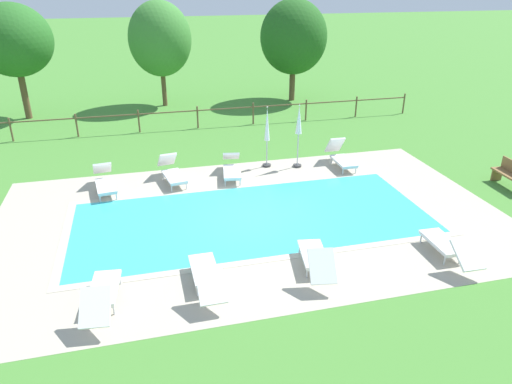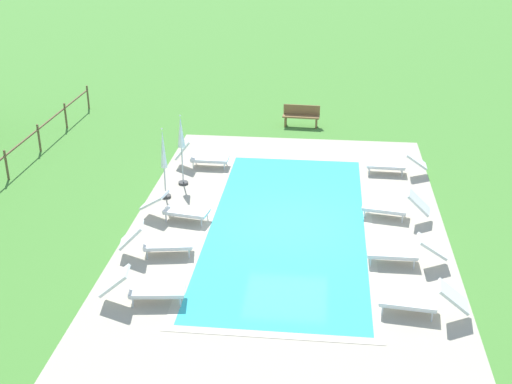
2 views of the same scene
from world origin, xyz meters
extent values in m
plane|color=#478433|center=(0.00, 0.00, 0.00)|extent=(160.00, 160.00, 0.00)
cube|color=#B2A893|center=(0.00, 0.00, 0.00)|extent=(15.04, 9.06, 0.01)
cube|color=#38C6D1|center=(0.00, 0.00, 0.01)|extent=(10.42, 4.44, 0.01)
cube|color=#C0B59F|center=(0.00, 2.34, 0.01)|extent=(10.90, 0.24, 0.01)
cube|color=#C0B59F|center=(0.00, -2.34, 0.01)|extent=(10.90, 0.24, 0.01)
cube|color=#C0B59F|center=(5.33, 0.00, 0.01)|extent=(0.24, 4.44, 0.01)
cube|color=#C0B59F|center=(-5.33, 0.00, 0.01)|extent=(0.24, 4.44, 0.01)
cube|color=white|center=(-4.29, 2.80, 0.32)|extent=(0.76, 1.36, 0.07)
cube|color=white|center=(-4.41, 3.77, 0.58)|extent=(0.68, 0.77, 0.58)
cube|color=silver|center=(-4.29, 2.80, 0.26)|extent=(0.73, 1.34, 0.04)
cylinder|color=silver|center=(-3.97, 2.28, 0.14)|extent=(0.04, 0.04, 0.28)
cylinder|color=silver|center=(-4.47, 2.22, 0.14)|extent=(0.04, 0.04, 0.28)
cylinder|color=silver|center=(-4.11, 3.38, 0.14)|extent=(0.04, 0.04, 0.28)
cylinder|color=silver|center=(-4.61, 3.31, 0.14)|extent=(0.04, 0.04, 0.28)
cube|color=white|center=(4.30, -3.09, 0.32)|extent=(0.63, 1.31, 0.07)
cube|color=white|center=(4.28, -4.09, 0.55)|extent=(0.62, 0.75, 0.52)
cube|color=silver|center=(4.30, -3.09, 0.26)|extent=(0.60, 1.29, 0.04)
cylinder|color=silver|center=(4.06, -2.53, 0.14)|extent=(0.04, 0.04, 0.28)
cylinder|color=silver|center=(4.57, -2.55, 0.14)|extent=(0.04, 0.04, 0.28)
cylinder|color=silver|center=(4.04, -3.64, 0.14)|extent=(0.04, 0.04, 0.28)
cylinder|color=silver|center=(4.55, -3.65, 0.14)|extent=(0.04, 0.04, 0.28)
cube|color=white|center=(4.24, 3.01, 0.32)|extent=(0.61, 1.30, 0.07)
cube|color=white|center=(4.25, 3.92, 0.65)|extent=(0.60, 0.58, 0.70)
cube|color=silver|center=(4.24, 3.01, 0.26)|extent=(0.58, 1.28, 0.04)
cylinder|color=silver|center=(4.49, 2.46, 0.14)|extent=(0.04, 0.04, 0.28)
cylinder|color=silver|center=(3.98, 2.46, 0.14)|extent=(0.04, 0.04, 0.28)
cylinder|color=silver|center=(4.50, 3.56, 0.14)|extent=(0.04, 0.04, 0.28)
cylinder|color=silver|center=(3.99, 3.57, 0.14)|extent=(0.04, 0.04, 0.28)
cube|color=white|center=(0.85, -2.83, 0.32)|extent=(0.81, 1.38, 0.07)
cube|color=white|center=(0.69, -3.78, 0.59)|extent=(0.70, 0.77, 0.61)
cube|color=silver|center=(0.85, -2.83, 0.26)|extent=(0.78, 1.35, 0.04)
cylinder|color=silver|center=(0.69, -2.24, 0.14)|extent=(0.04, 0.04, 0.28)
cylinder|color=silver|center=(1.20, -2.33, 0.14)|extent=(0.04, 0.04, 0.28)
cylinder|color=silver|center=(0.51, -3.33, 0.14)|extent=(0.04, 0.04, 0.28)
cylinder|color=silver|center=(1.01, -3.42, 0.14)|extent=(0.04, 0.04, 0.28)
cube|color=white|center=(-0.02, 2.97, 0.32)|extent=(0.81, 1.38, 0.07)
cube|color=white|center=(0.15, 3.97, 0.54)|extent=(0.72, 0.84, 0.50)
cube|color=silver|center=(-0.02, 2.97, 0.26)|extent=(0.78, 1.35, 0.04)
cylinder|color=silver|center=(0.14, 2.39, 0.14)|extent=(0.04, 0.04, 0.28)
cylinder|color=silver|center=(-0.36, 2.47, 0.14)|extent=(0.04, 0.04, 0.28)
cylinder|color=silver|center=(0.33, 3.48, 0.14)|extent=(0.04, 0.04, 0.28)
cylinder|color=silver|center=(-0.18, 3.56, 0.14)|extent=(0.04, 0.04, 0.28)
cube|color=white|center=(-1.87, -2.83, 0.32)|extent=(0.61, 1.30, 0.07)
cube|color=white|center=(-1.86, -3.84, 0.54)|extent=(0.61, 0.75, 0.51)
cube|color=silver|center=(-1.87, -2.83, 0.26)|extent=(0.58, 1.28, 0.04)
cylinder|color=silver|center=(-2.13, -2.28, 0.14)|extent=(0.04, 0.04, 0.28)
cylinder|color=silver|center=(-1.62, -2.28, 0.14)|extent=(0.04, 0.04, 0.28)
cylinder|color=silver|center=(-2.12, -3.39, 0.14)|extent=(0.04, 0.04, 0.28)
cylinder|color=silver|center=(-1.61, -3.38, 0.14)|extent=(0.04, 0.04, 0.28)
cube|color=white|center=(-2.03, 3.06, 0.32)|extent=(0.81, 1.38, 0.07)
cube|color=white|center=(-2.19, 3.99, 0.61)|extent=(0.70, 0.74, 0.64)
cube|color=silver|center=(-2.03, 3.06, 0.26)|extent=(0.77, 1.35, 0.04)
cylinder|color=silver|center=(-1.69, 2.55, 0.14)|extent=(0.04, 0.04, 0.28)
cylinder|color=silver|center=(-2.19, 2.47, 0.14)|extent=(0.04, 0.04, 0.28)
cylinder|color=silver|center=(-1.87, 3.64, 0.14)|extent=(0.04, 0.04, 0.28)
cylinder|color=silver|center=(-2.37, 3.56, 0.14)|extent=(0.04, 0.04, 0.28)
cube|color=white|center=(-4.13, -3.02, 0.32)|extent=(0.74, 1.36, 0.07)
cube|color=white|center=(-4.23, -4.00, 0.57)|extent=(0.67, 0.77, 0.56)
cube|color=silver|center=(-4.13, -3.02, 0.26)|extent=(0.70, 1.33, 0.04)
cylinder|color=silver|center=(-4.32, -2.44, 0.14)|extent=(0.04, 0.04, 0.28)
cylinder|color=silver|center=(-3.82, -2.50, 0.14)|extent=(0.04, 0.04, 0.28)
cylinder|color=silver|center=(-4.44, -3.54, 0.14)|extent=(0.04, 0.04, 0.28)
cylinder|color=silver|center=(-3.93, -3.59, 0.14)|extent=(0.04, 0.04, 0.28)
cylinder|color=#383838|center=(2.63, 3.64, 0.04)|extent=(0.32, 0.32, 0.08)
cylinder|color=#B2B5B7|center=(2.63, 3.64, 0.66)|extent=(0.04, 0.04, 1.32)
cone|color=white|center=(2.63, 3.64, 1.84)|extent=(0.24, 0.24, 1.04)
sphere|color=white|center=(2.63, 3.64, 2.37)|extent=(0.05, 0.05, 0.05)
cylinder|color=#383838|center=(1.52, 3.97, 0.04)|extent=(0.32, 0.32, 0.08)
cylinder|color=#B2B5B7|center=(1.52, 3.97, 0.52)|extent=(0.04, 0.04, 1.04)
cone|color=white|center=(1.52, 3.97, 1.66)|extent=(0.20, 0.20, 1.24)
sphere|color=white|center=(1.52, 3.97, 2.30)|extent=(0.05, 0.05, 0.05)
cube|color=olive|center=(9.01, 0.03, 0.44)|extent=(0.53, 1.52, 0.06)
cube|color=olive|center=(9.04, 0.67, 0.21)|extent=(0.40, 0.08, 0.41)
cylinder|color=brown|center=(-8.46, 9.58, 0.53)|extent=(0.08, 0.08, 1.05)
cylinder|color=brown|center=(-5.75, 9.58, 0.53)|extent=(0.08, 0.08, 1.05)
cylinder|color=brown|center=(-3.04, 9.58, 0.53)|extent=(0.08, 0.08, 1.05)
cylinder|color=brown|center=(-0.33, 9.58, 0.53)|extent=(0.08, 0.08, 1.05)
cylinder|color=brown|center=(2.39, 9.58, 0.53)|extent=(0.08, 0.08, 1.05)
cylinder|color=brown|center=(5.10, 9.58, 0.53)|extent=(0.08, 0.08, 1.05)
cylinder|color=brown|center=(7.81, 9.58, 0.53)|extent=(0.08, 0.08, 1.05)
cylinder|color=brown|center=(10.52, 9.58, 0.53)|extent=(0.08, 0.08, 1.05)
cube|color=brown|center=(-0.33, 9.58, 0.85)|extent=(21.70, 0.05, 0.05)
cylinder|color=brown|center=(-8.45, 13.41, 1.27)|extent=(0.32, 0.32, 2.53)
ellipsoid|color=#286623|center=(-8.45, 13.41, 3.82)|extent=(3.63, 3.63, 3.44)
cylinder|color=brown|center=(5.76, 13.84, 1.00)|extent=(0.32, 0.32, 2.01)
ellipsoid|color=#235B1E|center=(5.76, 13.84, 3.53)|extent=(3.71, 3.71, 4.06)
cylinder|color=brown|center=(-1.52, 14.36, 1.06)|extent=(0.25, 0.25, 2.11)
ellipsoid|color=#3D7F33|center=(-1.52, 14.36, 3.58)|extent=(3.32, 3.32, 3.90)
camera|label=1|loc=(-2.98, -12.17, 6.58)|focal=33.10mm
camera|label=2|loc=(-17.38, -0.95, 8.87)|focal=47.01mm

